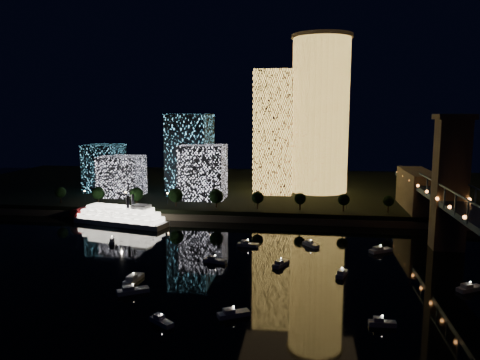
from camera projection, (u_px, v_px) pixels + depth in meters
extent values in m
plane|color=black|center=(260.00, 289.00, 135.34)|extent=(520.00, 520.00, 0.00)
cube|color=black|center=(286.00, 190.00, 291.66)|extent=(420.00, 160.00, 5.00)
cube|color=#6B5E4C|center=(278.00, 219.00, 215.42)|extent=(420.00, 6.00, 3.00)
cylinder|color=#FABD50|center=(320.00, 116.00, 265.00)|extent=(32.00, 32.00, 85.96)
cylinder|color=#6B5E4C|center=(322.00, 36.00, 258.58)|extent=(34.00, 34.00, 2.00)
cube|color=#FABD50|center=(274.00, 132.00, 261.91)|extent=(21.49, 21.49, 68.37)
cube|color=white|center=(203.00, 172.00, 246.57)|extent=(23.10, 19.55, 28.44)
cube|color=#5DD2FF|center=(190.00, 153.00, 264.45)|extent=(22.24, 28.91, 44.48)
cube|color=white|center=(122.00, 176.00, 255.11)|extent=(21.76, 19.78, 21.76)
cube|color=#5DD2FF|center=(104.00, 168.00, 271.28)|extent=(19.21, 21.13, 26.89)
cube|color=#6B5E4C|center=(450.00, 185.00, 171.68)|extent=(11.00, 9.00, 48.00)
cube|color=#6B5E4C|center=(454.00, 117.00, 168.03)|extent=(13.00, 11.00, 2.00)
cube|color=#6B5E4C|center=(417.00, 195.00, 222.47)|extent=(12.00, 40.00, 23.00)
cube|color=#182B4D|center=(470.00, 214.00, 135.53)|extent=(0.50, 0.50, 7.00)
cube|color=#182B4D|center=(446.00, 199.00, 159.03)|extent=(0.50, 0.50, 7.00)
cube|color=#182B4D|center=(428.00, 187.00, 182.54)|extent=(0.50, 0.50, 7.00)
sphere|color=orange|center=(437.00, 199.00, 168.17)|extent=(1.20, 1.20, 1.20)
sphere|color=orange|center=(410.00, 180.00, 212.23)|extent=(1.20, 1.20, 1.20)
cube|color=silver|center=(121.00, 222.00, 211.98)|extent=(45.80, 20.38, 2.23)
cube|color=white|center=(120.00, 218.00, 211.66)|extent=(41.97, 18.60, 2.05)
cube|color=white|center=(120.00, 213.00, 211.36)|extent=(38.13, 16.83, 2.05)
cube|color=white|center=(120.00, 209.00, 211.07)|extent=(32.49, 14.62, 2.05)
cube|color=silver|center=(141.00, 207.00, 206.73)|extent=(8.54, 7.16, 1.67)
cylinder|color=black|center=(128.00, 202.00, 206.76)|extent=(1.30, 1.30, 5.58)
cylinder|color=black|center=(133.00, 201.00, 210.18)|extent=(1.30, 1.30, 5.58)
cylinder|color=maroon|center=(81.00, 215.00, 219.88)|extent=(8.29, 9.66, 6.51)
cube|color=silver|center=(470.00, 289.00, 133.90)|extent=(8.31, 6.37, 1.20)
cube|color=silver|center=(467.00, 286.00, 133.28)|extent=(3.52, 3.26, 1.00)
sphere|color=white|center=(470.00, 282.00, 133.60)|extent=(0.36, 0.36, 0.36)
cube|color=silver|center=(381.00, 250.00, 170.59)|extent=(8.88, 7.18, 1.20)
cube|color=silver|center=(378.00, 248.00, 169.87)|extent=(3.82, 3.60, 1.00)
sphere|color=white|center=(381.00, 245.00, 170.30)|extent=(0.36, 0.36, 0.36)
cube|color=silver|center=(112.00, 241.00, 182.56)|extent=(4.14, 6.53, 1.20)
cube|color=silver|center=(112.00, 239.00, 181.50)|extent=(2.31, 2.62, 1.00)
sphere|color=white|center=(112.00, 236.00, 182.26)|extent=(0.36, 0.36, 0.36)
cube|color=silver|center=(248.00, 245.00, 177.83)|extent=(8.21, 3.30, 1.20)
cube|color=silver|center=(245.00, 242.00, 177.95)|extent=(2.98, 2.33, 1.00)
sphere|color=white|center=(248.00, 240.00, 177.54)|extent=(0.36, 0.36, 0.36)
cube|color=silver|center=(382.00, 324.00, 111.90)|extent=(6.49, 2.30, 1.20)
cube|color=silver|center=(378.00, 319.00, 111.84)|extent=(2.31, 1.75, 1.00)
sphere|color=white|center=(383.00, 316.00, 111.61)|extent=(0.36, 0.36, 0.36)
cube|color=silver|center=(133.00, 291.00, 132.21)|extent=(8.99, 7.06, 1.20)
cube|color=silver|center=(128.00, 288.00, 131.52)|extent=(3.84, 3.58, 1.00)
sphere|color=white|center=(133.00, 284.00, 131.92)|extent=(0.36, 0.36, 0.36)
cube|color=silver|center=(215.00, 261.00, 158.74)|extent=(8.21, 4.07, 1.20)
cube|color=silver|center=(212.00, 257.00, 158.97)|extent=(3.11, 2.56, 1.00)
sphere|color=white|center=(215.00, 255.00, 158.45)|extent=(0.36, 0.36, 0.36)
cube|color=silver|center=(162.00, 322.00, 112.78)|extent=(6.90, 5.82, 1.20)
cube|color=silver|center=(159.00, 316.00, 113.33)|extent=(3.01, 2.87, 1.00)
sphere|color=white|center=(161.00, 314.00, 112.49)|extent=(0.36, 0.36, 0.36)
cube|color=silver|center=(311.00, 245.00, 177.76)|extent=(6.51, 7.42, 1.20)
cube|color=silver|center=(309.00, 241.00, 178.57)|extent=(3.16, 3.28, 1.00)
sphere|color=white|center=(311.00, 240.00, 177.47)|extent=(0.36, 0.36, 0.36)
cube|color=silver|center=(342.00, 274.00, 145.95)|extent=(4.34, 7.45, 1.20)
cube|color=silver|center=(341.00, 272.00, 144.84)|extent=(2.52, 2.93, 1.00)
sphere|color=white|center=(342.00, 268.00, 145.65)|extent=(0.36, 0.36, 0.36)
cube|color=silver|center=(134.00, 279.00, 141.47)|extent=(3.70, 9.30, 1.20)
cube|color=silver|center=(132.00, 277.00, 140.00)|extent=(2.63, 3.37, 1.00)
sphere|color=white|center=(133.00, 273.00, 141.17)|extent=(0.36, 0.36, 0.36)
cube|color=silver|center=(234.00, 314.00, 117.10)|extent=(8.36, 6.20, 1.20)
cube|color=silver|center=(229.00, 311.00, 116.52)|extent=(3.51, 3.22, 1.00)
sphere|color=white|center=(234.00, 307.00, 116.81)|extent=(0.36, 0.36, 0.36)
cube|color=silver|center=(281.00, 264.00, 155.49)|extent=(5.56, 8.03, 1.20)
cube|color=silver|center=(279.00, 262.00, 154.38)|extent=(2.98, 3.30, 1.00)
sphere|color=white|center=(281.00, 258.00, 155.20)|extent=(0.36, 0.36, 0.36)
cylinder|color=black|center=(61.00, 199.00, 235.93)|extent=(0.70, 0.70, 4.00)
sphere|color=black|center=(60.00, 192.00, 235.42)|extent=(5.53, 5.53, 5.53)
cylinder|color=black|center=(98.00, 200.00, 233.12)|extent=(0.70, 0.70, 4.00)
sphere|color=black|center=(98.00, 193.00, 232.61)|extent=(6.42, 6.42, 6.42)
cylinder|color=black|center=(137.00, 201.00, 230.32)|extent=(0.70, 0.70, 4.00)
sphere|color=black|center=(136.00, 194.00, 229.81)|extent=(6.86, 6.86, 6.86)
cylinder|color=black|center=(176.00, 202.00, 227.51)|extent=(0.70, 0.70, 4.00)
sphere|color=black|center=(176.00, 195.00, 227.00)|extent=(6.98, 6.98, 6.98)
cylinder|color=black|center=(216.00, 203.00, 224.70)|extent=(0.70, 0.70, 4.00)
sphere|color=black|center=(216.00, 196.00, 224.19)|extent=(6.91, 6.91, 6.91)
cylinder|color=black|center=(258.00, 205.00, 221.90)|extent=(0.70, 0.70, 4.00)
sphere|color=black|center=(258.00, 197.00, 221.39)|extent=(5.78, 5.78, 5.78)
cylinder|color=black|center=(300.00, 206.00, 219.09)|extent=(0.70, 0.70, 4.00)
sphere|color=black|center=(300.00, 199.00, 218.58)|extent=(5.42, 5.42, 5.42)
cylinder|color=black|center=(343.00, 207.00, 216.28)|extent=(0.70, 0.70, 4.00)
sphere|color=black|center=(344.00, 200.00, 215.77)|extent=(5.46, 5.46, 5.46)
cylinder|color=black|center=(388.00, 208.00, 213.48)|extent=(0.70, 0.70, 4.00)
sphere|color=black|center=(388.00, 201.00, 212.97)|extent=(5.05, 5.05, 5.05)
cylinder|color=black|center=(85.00, 196.00, 240.33)|extent=(0.24, 0.24, 5.00)
sphere|color=#FFCC7F|center=(85.00, 191.00, 239.92)|extent=(0.70, 0.70, 0.70)
cylinder|color=black|center=(126.00, 198.00, 237.24)|extent=(0.24, 0.24, 5.00)
sphere|color=#FFCC7F|center=(126.00, 192.00, 236.83)|extent=(0.70, 0.70, 0.70)
cylinder|color=black|center=(168.00, 199.00, 234.16)|extent=(0.24, 0.24, 5.00)
sphere|color=#FFCC7F|center=(167.00, 193.00, 233.75)|extent=(0.70, 0.70, 0.70)
cylinder|color=black|center=(211.00, 200.00, 231.07)|extent=(0.24, 0.24, 5.00)
sphere|color=#FFCC7F|center=(211.00, 194.00, 230.66)|extent=(0.70, 0.70, 0.70)
cylinder|color=black|center=(255.00, 201.00, 227.98)|extent=(0.24, 0.24, 5.00)
sphere|color=#FFCC7F|center=(255.00, 195.00, 227.57)|extent=(0.70, 0.70, 0.70)
cylinder|color=black|center=(300.00, 202.00, 224.89)|extent=(0.24, 0.24, 5.00)
sphere|color=#FFCC7F|center=(300.00, 197.00, 224.48)|extent=(0.70, 0.70, 0.70)
cylinder|color=black|center=(347.00, 204.00, 221.81)|extent=(0.24, 0.24, 5.00)
sphere|color=#FFCC7F|center=(347.00, 198.00, 221.40)|extent=(0.70, 0.70, 0.70)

